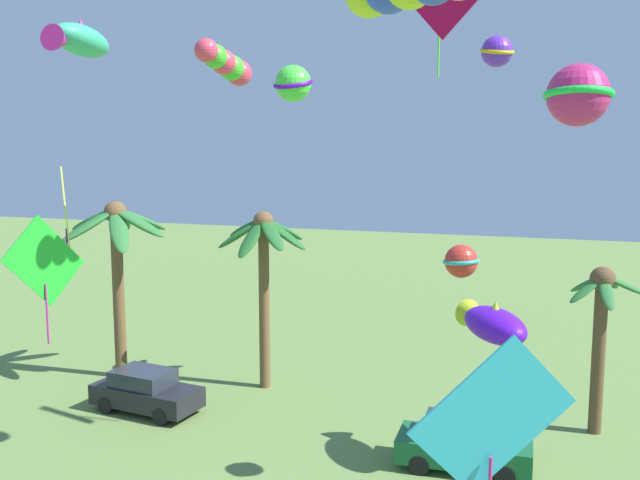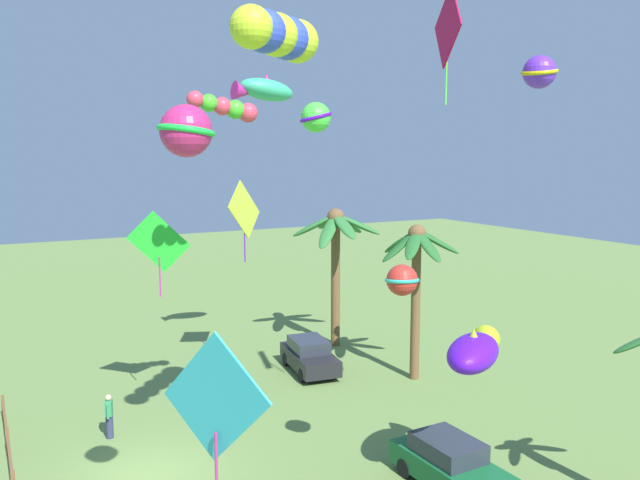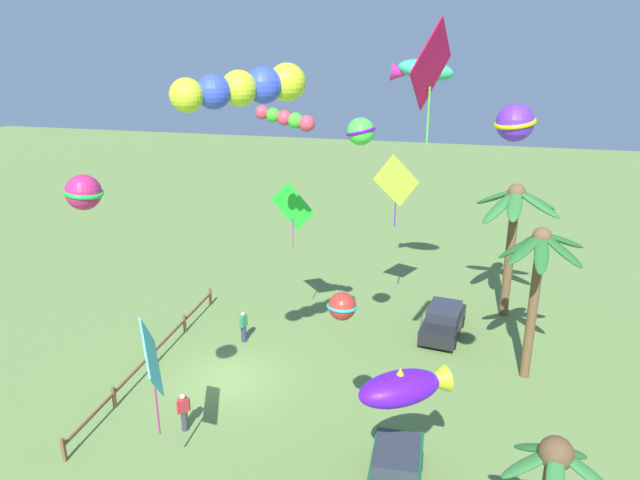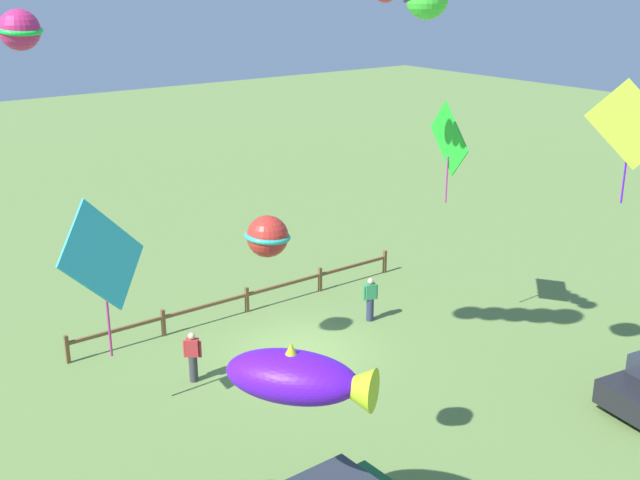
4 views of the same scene
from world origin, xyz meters
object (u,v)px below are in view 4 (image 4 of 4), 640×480
at_px(kite_diamond_5, 103,258).
at_px(kite_diamond_9, 449,140).
at_px(kite_ball_1, 19,30).
at_px(kite_fish_11, 300,377).
at_px(spectator_1, 193,356).
at_px(kite_diamond_6, 631,126).
at_px(kite_ball_3, 267,236).
at_px(spectator_0, 370,299).

bearing_deg(kite_diamond_5, kite_diamond_9, 171.46).
bearing_deg(kite_ball_1, kite_fish_11, 101.66).
distance_m(spectator_1, kite_diamond_6, 14.42).
bearing_deg(kite_fish_11, kite_diamond_9, -148.46).
xyz_separation_m(spectator_1, kite_ball_1, (3.82, -0.38, 9.57)).
distance_m(kite_diamond_6, kite_diamond_9, 5.31).
relative_size(kite_diamond_6, kite_fish_11, 1.19).
distance_m(kite_ball_1, kite_fish_11, 10.75).
height_order(kite_ball_3, kite_diamond_9, kite_diamond_9).
relative_size(spectator_0, kite_diamond_5, 0.36).
bearing_deg(kite_diamond_5, spectator_0, -176.37).
height_order(spectator_0, kite_ball_1, kite_ball_1).
bearing_deg(spectator_0, kite_diamond_6, 119.91).
xyz_separation_m(spectator_1, kite_fish_11, (2.02, 8.38, 3.61)).
bearing_deg(kite_diamond_5, kite_fish_11, 94.52).
height_order(kite_diamond_5, kite_fish_11, kite_diamond_5).
distance_m(kite_ball_1, kite_diamond_5, 5.92).
height_order(spectator_1, kite_ball_3, kite_ball_3).
distance_m(spectator_0, kite_diamond_9, 6.40).
height_order(spectator_0, kite_diamond_9, kite_diamond_9).
relative_size(spectator_1, kite_fish_11, 0.52).
xyz_separation_m(kite_diamond_6, kite_diamond_9, (2.72, -4.50, -0.80)).
distance_m(spectator_0, kite_ball_3, 12.06).
xyz_separation_m(spectator_1, kite_diamond_5, (2.64, 0.45, 3.83)).
xyz_separation_m(kite_ball_1, kite_diamond_6, (-14.78, 6.96, -2.90)).
bearing_deg(spectator_0, kite_ball_3, 37.59).
distance_m(spectator_1, kite_diamond_9, 10.33).
bearing_deg(spectator_1, kite_ball_1, -5.64).
xyz_separation_m(spectator_0, kite_diamond_9, (-1.17, 2.25, 5.87)).
relative_size(spectator_1, kite_diamond_9, 0.49).
bearing_deg(spectator_0, kite_fish_11, 43.23).
height_order(kite_diamond_6, kite_fish_11, kite_diamond_6).
xyz_separation_m(kite_diamond_9, kite_fish_11, (10.26, 6.29, -2.26)).
distance_m(kite_diamond_6, kite_fish_11, 13.45).
distance_m(spectator_0, spectator_1, 7.08).
relative_size(kite_diamond_5, kite_fish_11, 1.46).
xyz_separation_m(spectator_0, spectator_1, (7.07, 0.16, 0.00)).
bearing_deg(kite_diamond_6, kite_diamond_5, -24.27).
relative_size(kite_diamond_9, kite_fish_11, 1.07).
relative_size(kite_ball_3, kite_fish_11, 0.40).
bearing_deg(kite_ball_3, kite_diamond_5, -77.41).
relative_size(kite_diamond_5, kite_diamond_6, 1.22).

